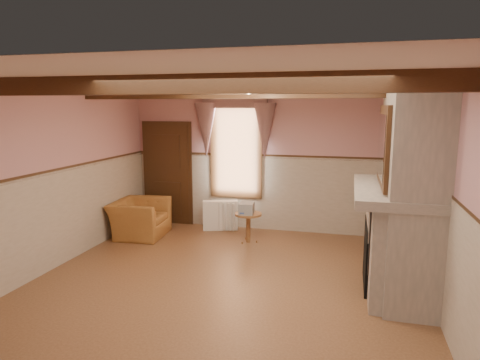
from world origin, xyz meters
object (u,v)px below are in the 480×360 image
(armchair, at_px, (140,218))
(mantel_clock, at_px, (392,173))
(bowl, at_px, (395,184))
(oil_lamp, at_px, (393,172))
(side_table, at_px, (248,228))
(radiator, at_px, (220,215))

(armchair, distance_m, mantel_clock, 4.71)
(bowl, height_order, oil_lamp, oil_lamp)
(side_table, distance_m, oil_lamp, 2.90)
(bowl, relative_size, mantel_clock, 1.43)
(oil_lamp, bearing_deg, side_table, 155.43)
(mantel_clock, xyz_separation_m, oil_lamp, (0.00, -0.20, 0.04))
(bowl, bearing_deg, mantel_clock, 90.00)
(bowl, distance_m, mantel_clock, 0.59)
(radiator, xyz_separation_m, bowl, (3.11, -2.11, 1.16))
(side_table, distance_m, bowl, 3.03)
(armchair, xyz_separation_m, bowl, (4.49, -1.34, 1.11))
(mantel_clock, distance_m, oil_lamp, 0.20)
(radiator, bearing_deg, bowl, -51.78)
(radiator, relative_size, mantel_clock, 2.92)
(side_table, relative_size, mantel_clock, 2.29)
(armchair, distance_m, oil_lamp, 4.75)
(armchair, bearing_deg, bowl, -111.19)
(bowl, height_order, mantel_clock, mantel_clock)
(bowl, bearing_deg, radiator, 145.79)
(armchair, distance_m, side_table, 2.13)
(side_table, relative_size, bowl, 1.60)
(side_table, relative_size, oil_lamp, 1.96)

